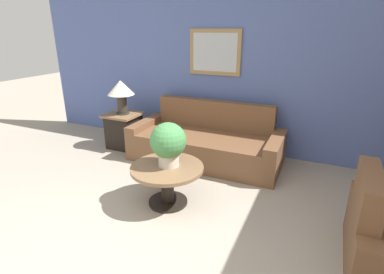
{
  "coord_description": "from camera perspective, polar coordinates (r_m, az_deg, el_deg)",
  "views": [
    {
      "loc": [
        1.33,
        -1.23,
        1.93
      ],
      "look_at": [
        -0.19,
        2.17,
        0.57
      ],
      "focal_mm": 28.0,
      "sensor_mm": 36.0,
      "label": 1
    }
  ],
  "objects": [
    {
      "name": "side_table",
      "position": [
        5.22,
        -12.81,
        1.32
      ],
      "size": [
        0.55,
        0.55,
        0.59
      ],
      "color": "black",
      "rests_on": "ground_plane"
    },
    {
      "name": "wall_back",
      "position": [
        4.82,
        8.07,
        12.4
      ],
      "size": [
        7.4,
        0.09,
        2.6
      ],
      "color": "#5166A8",
      "rests_on": "ground_plane"
    },
    {
      "name": "couch_main",
      "position": [
        4.59,
        2.74,
        -1.16
      ],
      "size": [
        2.26,
        0.96,
        0.86
      ],
      "color": "brown",
      "rests_on": "ground_plane"
    },
    {
      "name": "potted_plant_on_table",
      "position": [
        3.3,
        -4.56,
        -1.08
      ],
      "size": [
        0.4,
        0.4,
        0.5
      ],
      "color": "beige",
      "rests_on": "coffee_table"
    },
    {
      "name": "table_lamp",
      "position": [
        5.05,
        -13.4,
        8.61
      ],
      "size": [
        0.43,
        0.43,
        0.55
      ],
      "color": "#2D2823",
      "rests_on": "side_table"
    },
    {
      "name": "coffee_table",
      "position": [
        3.44,
        -4.73,
        -7.54
      ],
      "size": [
        0.83,
        0.83,
        0.47
      ],
      "color": "black",
      "rests_on": "ground_plane"
    }
  ]
}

